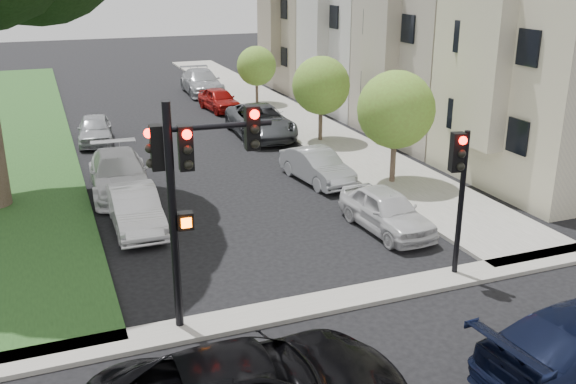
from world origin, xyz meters
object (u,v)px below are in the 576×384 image
object	(u,v)px
small_tree_a	(396,110)
car_parked_2	(261,121)
small_tree_c	(256,66)
traffic_signal_secondary	(459,178)
car_parked_5	(135,209)
car_parked_1	(317,166)
car_parked_3	(219,100)
car_parked_7	(95,129)
car_parked_0	(387,211)
small_tree_b	(321,85)
car_parked_6	(119,174)
car_parked_4	(202,82)
traffic_signal_main	(190,176)

from	to	relation	value
small_tree_a	car_parked_2	bearing A→B (deg)	104.63
small_tree_c	traffic_signal_secondary	bearing A→B (deg)	-96.04
car_parked_2	car_parked_5	xyz separation A→B (m)	(-7.66, -9.91, -0.10)
car_parked_1	car_parked_3	bearing A→B (deg)	82.96
car_parked_7	car_parked_0	bearing A→B (deg)	-57.18
traffic_signal_secondary	car_parked_0	xyz separation A→B (m)	(-0.02, 3.52, -2.17)
traffic_signal_secondary	car_parked_2	xyz separation A→B (m)	(0.20, 16.49, -2.07)
traffic_signal_secondary	car_parked_0	distance (m)	4.13
car_parked_3	car_parked_7	size ratio (longest dim) A/B	1.00
small_tree_b	car_parked_6	xyz separation A→B (m)	(-10.01, -4.05, -2.00)
car_parked_2	car_parked_5	bearing A→B (deg)	-124.49
car_parked_4	car_parked_0	bearing A→B (deg)	-88.17
small_tree_a	car_parked_7	distance (m)	14.89
small_tree_a	car_parked_1	bearing A→B (deg)	153.28
car_parked_4	car_parked_6	distance (m)	19.99
traffic_signal_secondary	car_parked_1	size ratio (longest dim) A/B	1.04
car_parked_4	car_parked_5	distance (m)	23.53
small_tree_a	car_parked_4	bearing A→B (deg)	96.07
small_tree_c	car_parked_2	world-z (taller)	small_tree_c
traffic_signal_secondary	car_parked_6	world-z (taller)	traffic_signal_secondary
small_tree_b	traffic_signal_secondary	xyz separation A→B (m)	(-2.54, -14.43, 0.10)
car_parked_2	car_parked_7	bearing A→B (deg)	170.72
car_parked_4	car_parked_2	bearing A→B (deg)	-87.86
small_tree_c	traffic_signal_main	xyz separation A→B (m)	(-9.58, -23.93, 1.34)
car_parked_5	car_parked_7	size ratio (longest dim) A/B	1.06
traffic_signal_secondary	car_parked_7	world-z (taller)	traffic_signal_secondary
small_tree_b	car_parked_5	bearing A→B (deg)	-141.86
car_parked_5	car_parked_2	bearing A→B (deg)	52.56
car_parked_4	car_parked_5	world-z (taller)	car_parked_4
small_tree_c	car_parked_1	size ratio (longest dim) A/B	0.91
traffic_signal_secondary	car_parked_3	size ratio (longest dim) A/B	1.05
car_parked_0	car_parked_2	size ratio (longest dim) A/B	0.71
small_tree_b	car_parked_6	size ratio (longest dim) A/B	0.80
car_parked_5	car_parked_7	distance (m)	11.64
small_tree_c	small_tree_a	bearing A→B (deg)	-90.00
car_parked_3	car_parked_1	bearing A→B (deg)	-96.42
car_parked_3	car_parked_6	xyz separation A→B (m)	(-7.40, -12.83, 0.09)
car_parked_7	small_tree_a	bearing A→B (deg)	-40.94
car_parked_5	small_tree_a	bearing A→B (deg)	5.82
car_parked_0	car_parked_7	distance (m)	16.54
car_parked_4	car_parked_7	size ratio (longest dim) A/B	1.41
car_parked_2	car_parked_6	bearing A→B (deg)	-138.23
small_tree_b	car_parked_2	xyz separation A→B (m)	(-2.33, 2.06, -1.97)
car_parked_3	car_parked_5	distance (m)	18.19
small_tree_b	car_parked_5	xyz separation A→B (m)	(-10.00, -7.85, -2.06)
small_tree_a	car_parked_4	size ratio (longest dim) A/B	0.80
car_parked_4	small_tree_a	bearing A→B (deg)	-81.44
small_tree_a	car_parked_0	world-z (taller)	small_tree_a
small_tree_b	small_tree_c	xyz separation A→B (m)	(-0.00, 9.55, -0.37)
car_parked_1	car_parked_3	world-z (taller)	car_parked_3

